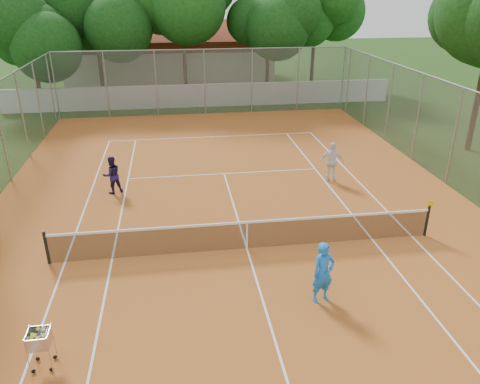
{
  "coord_description": "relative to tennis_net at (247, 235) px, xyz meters",
  "views": [
    {
      "loc": [
        -2.02,
        -12.5,
        7.58
      ],
      "look_at": [
        0.0,
        1.5,
        1.3
      ],
      "focal_mm": 35.0,
      "sensor_mm": 36.0,
      "label": 1
    }
  ],
  "objects": [
    {
      "name": "ground",
      "position": [
        0.0,
        0.0,
        -0.51
      ],
      "size": [
        120.0,
        120.0,
        0.0
      ],
      "primitive_type": "plane",
      "color": "#19370F",
      "rests_on": "ground"
    },
    {
      "name": "court_pad",
      "position": [
        0.0,
        0.0,
        -0.5
      ],
      "size": [
        18.0,
        34.0,
        0.02
      ],
      "primitive_type": "cube",
      "color": "#AD5D21",
      "rests_on": "ground"
    },
    {
      "name": "court_lines",
      "position": [
        0.0,
        0.0,
        -0.49
      ],
      "size": [
        10.98,
        23.78,
        0.01
      ],
      "primitive_type": "cube",
      "color": "white",
      "rests_on": "court_pad"
    },
    {
      "name": "tennis_net",
      "position": [
        0.0,
        0.0,
        0.0
      ],
      "size": [
        11.88,
        0.1,
        0.98
      ],
      "primitive_type": "cube",
      "color": "black",
      "rests_on": "court_pad"
    },
    {
      "name": "perimeter_fence",
      "position": [
        0.0,
        0.0,
        1.49
      ],
      "size": [
        18.0,
        34.0,
        4.0
      ],
      "primitive_type": "cube",
      "color": "slate",
      "rests_on": "ground"
    },
    {
      "name": "boundary_wall",
      "position": [
        0.0,
        19.0,
        0.24
      ],
      "size": [
        26.0,
        0.3,
        1.5
      ],
      "primitive_type": "cube",
      "color": "white",
      "rests_on": "ground"
    },
    {
      "name": "clubhouse",
      "position": [
        -2.0,
        29.0,
        1.69
      ],
      "size": [
        16.4,
        9.0,
        4.4
      ],
      "primitive_type": "cube",
      "color": "beige",
      "rests_on": "ground"
    },
    {
      "name": "tropical_trees",
      "position": [
        0.0,
        22.0,
        4.49
      ],
      "size": [
        29.0,
        19.0,
        10.0
      ],
      "primitive_type": "cube",
      "color": "black",
      "rests_on": "ground"
    },
    {
      "name": "player_near",
      "position": [
        1.52,
        -2.86,
        0.35
      ],
      "size": [
        0.7,
        0.55,
        1.68
      ],
      "primitive_type": "imported",
      "rotation": [
        0.0,
        0.0,
        0.26
      ],
      "color": "blue",
      "rests_on": "court_pad"
    },
    {
      "name": "player_far_left",
      "position": [
        -4.56,
        5.02,
        0.26
      ],
      "size": [
        0.9,
        0.82,
        1.51
      ],
      "primitive_type": "imported",
      "rotation": [
        0.0,
        0.0,
        3.57
      ],
      "color": "#1B1643",
      "rests_on": "court_pad"
    },
    {
      "name": "player_far_right",
      "position": [
        4.36,
        4.98,
        0.35
      ],
      "size": [
        1.07,
        0.74,
        1.68
      ],
      "primitive_type": "imported",
      "rotation": [
        0.0,
        0.0,
        2.77
      ],
      "color": "white",
      "rests_on": "court_pad"
    },
    {
      "name": "ball_hopper",
      "position": [
        -5.11,
        -4.25,
        0.01
      ],
      "size": [
        0.64,
        0.64,
        1.0
      ],
      "primitive_type": "cube",
      "rotation": [
        0.0,
        0.0,
        -0.42
      ],
      "color": "#AFB0B6",
      "rests_on": "court_pad"
    }
  ]
}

